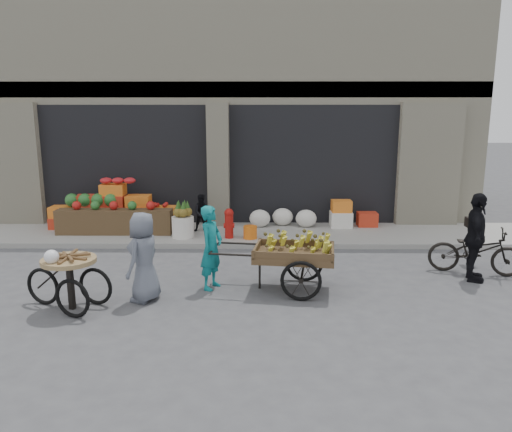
{
  "coord_description": "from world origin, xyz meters",
  "views": [
    {
      "loc": [
        1.08,
        -7.9,
        3.11
      ],
      "look_at": [
        1.0,
        1.45,
        1.1
      ],
      "focal_mm": 35.0,
      "sensor_mm": 36.0,
      "label": 1
    }
  ],
  "objects_px": {
    "orange_bucket": "(250,232)",
    "tricycle_cart": "(69,275)",
    "pineapple_bin": "(183,227)",
    "bicycle": "(475,251)",
    "cyclist": "(476,237)",
    "vendor_woman": "(211,248)",
    "banana_cart": "(291,251)",
    "seated_person": "(202,213)",
    "vendor_grey": "(144,257)",
    "fire_hydrant": "(229,222)"
  },
  "relations": [
    {
      "from": "banana_cart",
      "to": "tricycle_cart",
      "type": "distance_m",
      "value": 3.64
    },
    {
      "from": "pineapple_bin",
      "to": "seated_person",
      "type": "xyz_separation_m",
      "value": [
        0.4,
        0.6,
        0.21
      ]
    },
    {
      "from": "fire_hydrant",
      "to": "cyclist",
      "type": "bearing_deg",
      "value": -29.36
    },
    {
      "from": "tricycle_cart",
      "to": "bicycle",
      "type": "relative_size",
      "value": 0.85
    },
    {
      "from": "tricycle_cart",
      "to": "vendor_grey",
      "type": "height_order",
      "value": "vendor_grey"
    },
    {
      "from": "fire_hydrant",
      "to": "tricycle_cart",
      "type": "relative_size",
      "value": 0.49
    },
    {
      "from": "pineapple_bin",
      "to": "bicycle",
      "type": "distance_m",
      "value": 6.38
    },
    {
      "from": "vendor_grey",
      "to": "cyclist",
      "type": "height_order",
      "value": "cyclist"
    },
    {
      "from": "vendor_woman",
      "to": "vendor_grey",
      "type": "bearing_deg",
      "value": 141.82
    },
    {
      "from": "fire_hydrant",
      "to": "vendor_woman",
      "type": "relative_size",
      "value": 0.48
    },
    {
      "from": "pineapple_bin",
      "to": "orange_bucket",
      "type": "relative_size",
      "value": 1.62
    },
    {
      "from": "vendor_woman",
      "to": "banana_cart",
      "type": "bearing_deg",
      "value": -71.22
    },
    {
      "from": "seated_person",
      "to": "cyclist",
      "type": "height_order",
      "value": "cyclist"
    },
    {
      "from": "orange_bucket",
      "to": "vendor_woman",
      "type": "xyz_separation_m",
      "value": [
        -0.62,
        -3.01,
        0.47
      ]
    },
    {
      "from": "seated_person",
      "to": "banana_cart",
      "type": "distance_m",
      "value": 4.29
    },
    {
      "from": "banana_cart",
      "to": "vendor_grey",
      "type": "relative_size",
      "value": 1.63
    },
    {
      "from": "seated_person",
      "to": "tricycle_cart",
      "type": "xyz_separation_m",
      "value": [
        -1.56,
        -4.68,
        -0.02
      ]
    },
    {
      "from": "orange_bucket",
      "to": "bicycle",
      "type": "height_order",
      "value": "bicycle"
    },
    {
      "from": "pineapple_bin",
      "to": "orange_bucket",
      "type": "xyz_separation_m",
      "value": [
        1.6,
        -0.1,
        -0.1
      ]
    },
    {
      "from": "tricycle_cart",
      "to": "bicycle",
      "type": "distance_m",
      "value": 7.35
    },
    {
      "from": "vendor_grey",
      "to": "pineapple_bin",
      "type": "bearing_deg",
      "value": -161.49
    },
    {
      "from": "orange_bucket",
      "to": "tricycle_cart",
      "type": "height_order",
      "value": "tricycle_cart"
    },
    {
      "from": "pineapple_bin",
      "to": "bicycle",
      "type": "bearing_deg",
      "value": -20.87
    },
    {
      "from": "vendor_grey",
      "to": "cyclist",
      "type": "bearing_deg",
      "value": 119.59
    },
    {
      "from": "seated_person",
      "to": "bicycle",
      "type": "height_order",
      "value": "seated_person"
    },
    {
      "from": "orange_bucket",
      "to": "seated_person",
      "type": "distance_m",
      "value": 1.42
    },
    {
      "from": "pineapple_bin",
      "to": "vendor_grey",
      "type": "height_order",
      "value": "vendor_grey"
    },
    {
      "from": "banana_cart",
      "to": "bicycle",
      "type": "relative_size",
      "value": 1.42
    },
    {
      "from": "seated_person",
      "to": "banana_cart",
      "type": "height_order",
      "value": "seated_person"
    },
    {
      "from": "fire_hydrant",
      "to": "orange_bucket",
      "type": "xyz_separation_m",
      "value": [
        0.5,
        -0.05,
        -0.23
      ]
    },
    {
      "from": "vendor_woman",
      "to": "cyclist",
      "type": "xyz_separation_m",
      "value": [
        4.78,
        0.44,
        0.08
      ]
    },
    {
      "from": "pineapple_bin",
      "to": "fire_hydrant",
      "type": "height_order",
      "value": "fire_hydrant"
    },
    {
      "from": "pineapple_bin",
      "to": "banana_cart",
      "type": "height_order",
      "value": "banana_cart"
    },
    {
      "from": "seated_person",
      "to": "vendor_woman",
      "type": "distance_m",
      "value": 3.76
    },
    {
      "from": "tricycle_cart",
      "to": "vendor_woman",
      "type": "bearing_deg",
      "value": 42.89
    },
    {
      "from": "tricycle_cart",
      "to": "bicycle",
      "type": "xyz_separation_m",
      "value": [
        7.12,
        1.81,
        -0.11
      ]
    },
    {
      "from": "pineapple_bin",
      "to": "cyclist",
      "type": "relative_size",
      "value": 0.32
    },
    {
      "from": "tricycle_cart",
      "to": "vendor_grey",
      "type": "xyz_separation_m",
      "value": [
        1.09,
        0.38,
        0.18
      ]
    },
    {
      "from": "bicycle",
      "to": "seated_person",
      "type": "bearing_deg",
      "value": 79.77
    },
    {
      "from": "banana_cart",
      "to": "fire_hydrant",
      "type": "bearing_deg",
      "value": 119.94
    },
    {
      "from": "cyclist",
      "to": "bicycle",
      "type": "bearing_deg",
      "value": -9.48
    },
    {
      "from": "vendor_grey",
      "to": "bicycle",
      "type": "bearing_deg",
      "value": 122.91
    },
    {
      "from": "pineapple_bin",
      "to": "vendor_grey",
      "type": "xyz_separation_m",
      "value": [
        -0.07,
        -3.7,
        0.38
      ]
    },
    {
      "from": "seated_person",
      "to": "banana_cart",
      "type": "xyz_separation_m",
      "value": [
        1.97,
        -3.81,
        0.12
      ]
    },
    {
      "from": "pineapple_bin",
      "to": "tricycle_cart",
      "type": "distance_m",
      "value": 4.24
    },
    {
      "from": "pineapple_bin",
      "to": "tricycle_cart",
      "type": "relative_size",
      "value": 0.36
    },
    {
      "from": "pineapple_bin",
      "to": "vendor_woman",
      "type": "bearing_deg",
      "value": -72.51
    },
    {
      "from": "tricycle_cart",
      "to": "bicycle",
      "type": "height_order",
      "value": "tricycle_cart"
    },
    {
      "from": "orange_bucket",
      "to": "bicycle",
      "type": "xyz_separation_m",
      "value": [
        4.36,
        -2.17,
        0.18
      ]
    },
    {
      "from": "fire_hydrant",
      "to": "seated_person",
      "type": "height_order",
      "value": "seated_person"
    }
  ]
}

